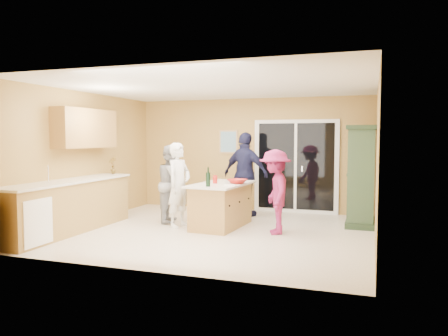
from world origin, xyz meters
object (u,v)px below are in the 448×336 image
(green_hutch, at_px, (361,177))
(woman_navy, at_px, (246,174))
(woman_white, at_px, (179,185))
(woman_grey, at_px, (172,184))
(woman_magenta, at_px, (275,192))
(kitchen_island, at_px, (221,206))

(green_hutch, bearing_deg, woman_navy, 174.46)
(woman_white, xyz_separation_m, woman_grey, (-0.33, 0.40, -0.02))
(woman_navy, xyz_separation_m, woman_magenta, (0.97, -1.48, -0.16))
(woman_white, height_order, woman_magenta, woman_white)
(green_hutch, distance_m, woman_magenta, 1.90)
(kitchen_island, bearing_deg, woman_white, -158.99)
(woman_white, bearing_deg, kitchen_island, -60.36)
(woman_grey, bearing_deg, green_hutch, -94.26)
(green_hutch, height_order, woman_magenta, green_hutch)
(woman_grey, distance_m, woman_navy, 1.63)
(kitchen_island, bearing_deg, green_hutch, 25.99)
(woman_grey, bearing_deg, woman_navy, -66.21)
(woman_navy, distance_m, woman_magenta, 1.78)
(green_hutch, relative_size, woman_white, 1.20)
(woman_grey, xyz_separation_m, woman_magenta, (2.19, -0.41, -0.03))
(woman_navy, bearing_deg, green_hutch, -169.39)
(kitchen_island, distance_m, woman_white, 0.90)
(green_hutch, distance_m, woman_white, 3.51)
(green_hutch, bearing_deg, woman_white, -159.22)
(green_hutch, xyz_separation_m, woman_white, (-3.28, -1.24, -0.14))
(woman_white, xyz_separation_m, woman_navy, (0.89, 1.47, 0.11))
(kitchen_island, xyz_separation_m, woman_magenta, (1.09, -0.24, 0.35))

